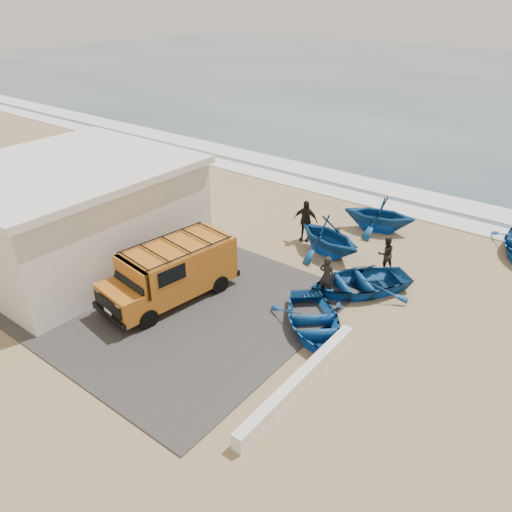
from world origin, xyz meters
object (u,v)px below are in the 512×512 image
Objects in this scene: building at (71,212)px; fisherman_middle at (386,254)px; boat_near_right at (359,282)px; fisherman_back at (305,220)px; van at (172,270)px; boat_near_left at (313,321)px; parapet at (300,381)px; fisherman_front at (327,276)px; boat_mid_left at (328,236)px; boat_far_left at (379,214)px.

building is 6.28× the size of fisherman_middle.
boat_near_right is 2.31m from fisherman_middle.
building reaches higher than fisherman_back.
van is 7.31m from boat_near_right.
boat_near_left is at bearing 8.73° from building.
building reaches higher than boat_near_right.
fisherman_front is at bearing 112.32° from parapet.
fisherman_front is at bearing -90.43° from boat_near_right.
building is 13.60m from fisherman_middle.
fisherman_back is (-4.21, 2.60, 0.58)m from boat_near_right.
fisherman_front is 4.99m from fisherman_back.
boat_near_left is at bearing 23.56° from van.
building reaches higher than boat_near_left.
fisherman_back is at bearing 121.96° from parapet.
parapet is at bearing 107.72° from fisherman_front.
building is 1.57× the size of parapet.
parapet is 1.45× the size of boat_near_right.
boat_near_left is 2.17× the size of fisherman_front.
boat_mid_left is 3.52m from fisherman_front.
fisherman_middle is at bearing 60.15° from van.
boat_near_left is 2.40m from fisherman_front.
fisherman_middle is (-1.12, 8.31, 0.47)m from parapet.
boat_near_right is 4.98m from fisherman_back.
boat_near_right is at bearing -48.87° from fisherman_back.
fisherman_back reaches higher than fisherman_middle.
boat_near_left is at bearing 114.34° from parapet.
fisherman_front is (-2.03, 4.94, 0.60)m from parapet.
boat_far_left is (-3.06, 11.72, 0.62)m from parapet.
boat_far_left is (-1.83, 8.99, 0.50)m from boat_near_left.
building is at bearing 175.42° from parapet.
fisherman_back is at bearing -52.31° from fisherman_front.
van is 5.66m from boat_near_left.
boat_near_left is 5.59m from fisherman_middle.
fisherman_middle is 0.75× the size of fisherman_back.
boat_mid_left reaches higher than boat_far_left.
boat_mid_left is at bearing -38.09° from fisherman_back.
boat_near_left is 1.10× the size of boat_mid_left.
parapet is at bearing 47.75° from fisherman_middle.
van reaches higher than fisherman_middle.
van reaches higher than boat_near_left.
parapet is 1.09× the size of van.
fisherman_front is at bearing -64.88° from fisherman_back.
building is 5.35× the size of fisherman_front.
fisherman_back is (-1.63, 0.62, 0.09)m from boat_mid_left.
boat_far_left is 1.94× the size of fisherman_front.
boat_mid_left reaches higher than fisherman_front.
fisherman_back reaches higher than fisherman_front.
van is at bearing 169.50° from parapet.
van is (5.87, 0.23, -0.95)m from building.
boat_mid_left is 1.02× the size of boat_far_left.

